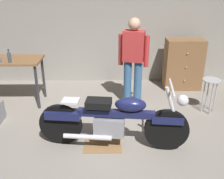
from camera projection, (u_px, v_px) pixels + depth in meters
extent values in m
plane|color=gray|center=(112.00, 149.00, 3.97)|extent=(12.00, 12.00, 0.00)
cube|color=gray|center=(111.00, 14.00, 5.92)|extent=(8.00, 0.12, 3.10)
cube|color=brown|center=(6.00, 60.00, 5.04)|extent=(1.30, 0.64, 0.04)
cylinder|color=#2D2D33|center=(37.00, 87.00, 4.99)|extent=(0.05, 0.05, 0.86)
cylinder|color=#2D2D33|center=(43.00, 77.00, 5.46)|extent=(0.05, 0.05, 0.86)
cylinder|color=black|center=(166.00, 130.00, 3.85)|extent=(0.64, 0.14, 0.64)
cylinder|color=black|center=(61.00, 124.00, 3.99)|extent=(0.64, 0.14, 0.64)
cube|color=#191E4C|center=(167.00, 119.00, 3.78)|extent=(0.45, 0.19, 0.10)
cube|color=#191E4C|center=(63.00, 114.00, 3.92)|extent=(0.54, 0.23, 0.12)
cube|color=gray|center=(109.00, 126.00, 3.92)|extent=(0.46, 0.28, 0.28)
cube|color=#191E4C|center=(116.00, 113.00, 3.83)|extent=(1.10, 0.21, 0.10)
ellipsoid|color=#191E4C|center=(131.00, 105.00, 3.75)|extent=(0.46, 0.26, 0.20)
cube|color=black|center=(99.00, 103.00, 3.79)|extent=(0.38, 0.28, 0.10)
cube|color=silver|center=(71.00, 101.00, 3.81)|extent=(0.26, 0.22, 0.03)
cylinder|color=silver|center=(173.00, 110.00, 3.72)|extent=(0.27, 0.08, 0.68)
cylinder|color=silver|center=(172.00, 88.00, 3.59)|extent=(0.09, 0.60, 0.03)
sphere|color=silver|center=(183.00, 100.00, 3.64)|extent=(0.16, 0.16, 0.16)
cylinder|color=silver|center=(88.00, 137.00, 3.87)|extent=(0.70, 0.14, 0.07)
cylinder|color=#3A648F|center=(138.00, 83.00, 5.15)|extent=(0.15, 0.15, 0.88)
cylinder|color=#3A648F|center=(127.00, 82.00, 5.19)|extent=(0.15, 0.15, 0.88)
cube|color=#BF3333|center=(134.00, 46.00, 4.88)|extent=(0.42, 0.31, 0.56)
cylinder|color=#BF3333|center=(147.00, 51.00, 4.86)|extent=(0.09, 0.09, 0.58)
cylinder|color=#BF3333|center=(121.00, 50.00, 4.97)|extent=(0.09, 0.09, 0.58)
sphere|color=tan|center=(135.00, 24.00, 4.72)|extent=(0.22, 0.22, 0.22)
cylinder|color=#B2B2B7|center=(212.00, 80.00, 4.78)|extent=(0.32, 0.32, 0.02)
cylinder|color=#B2B2B7|center=(215.00, 96.00, 4.91)|extent=(0.02, 0.02, 0.62)
cylinder|color=#B2B2B7|center=(207.00, 94.00, 5.01)|extent=(0.02, 0.02, 0.62)
cylinder|color=#B2B2B7|center=(203.00, 96.00, 4.91)|extent=(0.02, 0.02, 0.62)
cylinder|color=#B2B2B7|center=(211.00, 99.00, 4.81)|extent=(0.02, 0.02, 0.62)
cube|color=brown|center=(183.00, 64.00, 5.87)|extent=(0.80, 0.44, 1.10)
sphere|color=tan|center=(188.00, 54.00, 5.54)|extent=(0.04, 0.04, 0.04)
sphere|color=tan|center=(186.00, 68.00, 5.66)|extent=(0.04, 0.04, 0.04)
sphere|color=tan|center=(184.00, 81.00, 5.78)|extent=(0.04, 0.04, 0.04)
cube|color=olive|center=(103.00, 145.00, 4.05)|extent=(0.56, 0.40, 0.01)
torus|color=#2D51AD|center=(0.00, 59.00, 4.82)|extent=(0.06, 0.01, 0.06)
cylinder|color=#3F4C59|center=(9.00, 58.00, 4.81)|extent=(0.06, 0.06, 0.18)
cylinder|color=#3F4C59|center=(8.00, 51.00, 4.76)|extent=(0.03, 0.03, 0.05)
cylinder|color=black|center=(8.00, 50.00, 4.75)|extent=(0.03, 0.03, 0.01)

